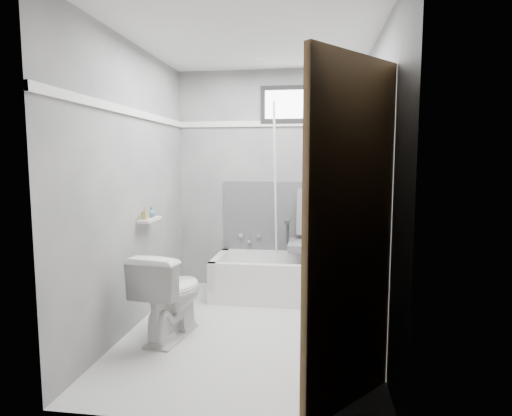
% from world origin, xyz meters
% --- Properties ---
extents(floor, '(2.60, 2.60, 0.00)m').
position_xyz_m(floor, '(0.00, 0.00, 0.00)').
color(floor, white).
rests_on(floor, ground).
extents(ceiling, '(2.60, 2.60, 0.00)m').
position_xyz_m(ceiling, '(0.00, 0.00, 2.40)').
color(ceiling, silver).
rests_on(ceiling, floor).
extents(wall_back, '(2.00, 0.02, 2.40)m').
position_xyz_m(wall_back, '(0.00, 1.30, 1.20)').
color(wall_back, slate).
rests_on(wall_back, floor).
extents(wall_front, '(2.00, 0.02, 2.40)m').
position_xyz_m(wall_front, '(0.00, -1.30, 1.20)').
color(wall_front, slate).
rests_on(wall_front, floor).
extents(wall_left, '(0.02, 2.60, 2.40)m').
position_xyz_m(wall_left, '(-1.00, 0.00, 1.20)').
color(wall_left, slate).
rests_on(wall_left, floor).
extents(wall_right, '(0.02, 2.60, 2.40)m').
position_xyz_m(wall_right, '(1.00, 0.00, 1.20)').
color(wall_right, slate).
rests_on(wall_right, floor).
extents(bathtub, '(1.50, 0.70, 0.42)m').
position_xyz_m(bathtub, '(0.23, 0.93, 0.21)').
color(bathtub, white).
rests_on(bathtub, floor).
extents(office_chair, '(0.59, 0.59, 1.01)m').
position_xyz_m(office_chair, '(0.50, 0.98, 0.62)').
color(office_chair, slate).
rests_on(office_chair, bathtub).
extents(toilet, '(0.50, 0.76, 0.70)m').
position_xyz_m(toilet, '(-0.62, -0.20, 0.35)').
color(toilet, white).
rests_on(toilet, floor).
extents(door, '(0.78, 0.78, 2.00)m').
position_xyz_m(door, '(0.98, -1.28, 1.00)').
color(door, brown).
rests_on(door, floor).
extents(window, '(0.66, 0.04, 0.40)m').
position_xyz_m(window, '(0.25, 1.29, 2.02)').
color(window, black).
rests_on(window, wall_back).
extents(backerboard, '(1.50, 0.02, 0.78)m').
position_xyz_m(backerboard, '(0.25, 1.29, 0.80)').
color(backerboard, '#4C4C4F').
rests_on(backerboard, wall_back).
extents(trim_back, '(2.00, 0.02, 0.06)m').
position_xyz_m(trim_back, '(0.00, 1.29, 1.82)').
color(trim_back, white).
rests_on(trim_back, wall_back).
extents(trim_left, '(0.02, 2.60, 0.06)m').
position_xyz_m(trim_left, '(-0.99, 0.00, 1.82)').
color(trim_left, white).
rests_on(trim_left, wall_left).
extents(pole, '(0.02, 0.46, 1.91)m').
position_xyz_m(pole, '(0.11, 1.06, 1.05)').
color(pole, white).
rests_on(pole, bathtub).
extents(shelf, '(0.10, 0.32, 0.02)m').
position_xyz_m(shelf, '(-0.93, 0.18, 0.90)').
color(shelf, silver).
rests_on(shelf, wall_left).
extents(soap_bottle_a, '(0.06, 0.06, 0.11)m').
position_xyz_m(soap_bottle_a, '(-0.94, 0.10, 0.97)').
color(soap_bottle_a, '#A39351').
rests_on(soap_bottle_a, shelf).
extents(soap_bottle_b, '(0.09, 0.09, 0.10)m').
position_xyz_m(soap_bottle_b, '(-0.94, 0.24, 0.96)').
color(soap_bottle_b, slate).
rests_on(soap_bottle_b, shelf).
extents(faucet, '(0.26, 0.10, 0.16)m').
position_xyz_m(faucet, '(-0.20, 1.27, 0.55)').
color(faucet, silver).
rests_on(faucet, wall_back).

